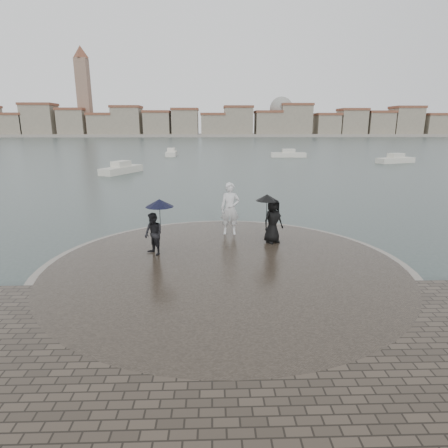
{
  "coord_description": "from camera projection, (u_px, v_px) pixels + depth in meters",
  "views": [
    {
      "loc": [
        -0.41,
        -8.39,
        4.94
      ],
      "look_at": [
        0.0,
        4.8,
        1.45
      ],
      "focal_mm": 30.0,
      "sensor_mm": 36.0,
      "label": 1
    }
  ],
  "objects": [
    {
      "name": "ground",
      "position": [
        230.0,
        329.0,
        9.38
      ],
      "size": [
        400.0,
        400.0,
        0.0
      ],
      "primitive_type": "plane",
      "color": "#2B3835",
      "rests_on": "ground"
    },
    {
      "name": "kerb_ring",
      "position": [
        225.0,
        270.0,
        12.72
      ],
      "size": [
        12.5,
        12.5,
        0.32
      ],
      "primitive_type": "cylinder",
      "color": "gray",
      "rests_on": "ground"
    },
    {
      "name": "boats",
      "position": [
        248.0,
        158.0,
        52.83
      ],
      "size": [
        39.05,
        28.7,
        1.5
      ],
      "color": "beige",
      "rests_on": "ground"
    },
    {
      "name": "visitor_right",
      "position": [
        272.0,
        216.0,
        14.86
      ],
      "size": [
        1.22,
        1.01,
        1.95
      ],
      "color": "black",
      "rests_on": "quay_tip"
    },
    {
      "name": "quay_tip",
      "position": [
        225.0,
        270.0,
        12.72
      ],
      "size": [
        11.9,
        11.9,
        0.36
      ],
      "primitive_type": "cylinder",
      "color": "#2D261E",
      "rests_on": "ground"
    },
    {
      "name": "statue",
      "position": [
        230.0,
        209.0,
        16.01
      ],
      "size": [
        0.85,
        0.59,
        2.24
      ],
      "primitive_type": "imported",
      "rotation": [
        0.0,
        0.0,
        -0.07
      ],
      "color": "silver",
      "rests_on": "quay_tip"
    },
    {
      "name": "far_skyline",
      "position": [
        199.0,
        124.0,
        163.03
      ],
      "size": [
        260.0,
        20.0,
        37.0
      ],
      "color": "gray",
      "rests_on": "ground"
    },
    {
      "name": "visitor_left",
      "position": [
        155.0,
        225.0,
        13.44
      ],
      "size": [
        1.24,
        1.09,
        2.04
      ],
      "color": "black",
      "rests_on": "quay_tip"
    }
  ]
}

